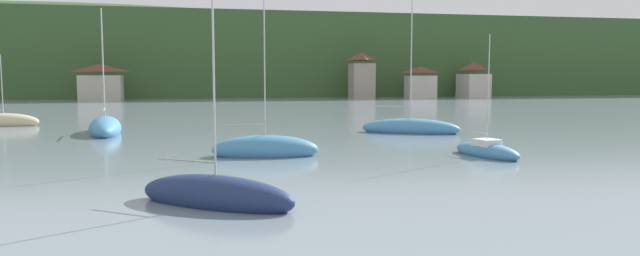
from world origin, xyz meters
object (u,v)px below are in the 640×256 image
object	(u,v)px
shore_building_west	(101,83)
sailboat_far_0	(105,128)
sailboat_far_2	(410,128)
shore_building_eastcentral	(473,80)
shore_building_central	(421,83)
sailboat_far_8	(4,122)
shore_building_westcentral	(362,76)
sailboat_mid_3	(265,149)
sailboat_mid_6	(487,151)
sailboat_mid_5	(216,196)

from	to	relation	value
shore_building_west	sailboat_far_0	distance (m)	59.37
shore_building_west	sailboat_far_2	world-z (taller)	sailboat_far_2
shore_building_eastcentral	sailboat_far_0	world-z (taller)	sailboat_far_0
shore_building_central	sailboat_far_8	distance (m)	75.62
shore_building_westcentral	shore_building_central	distance (m)	11.60
sailboat_mid_3	sailboat_far_8	distance (m)	29.40
shore_building_west	shore_building_westcentral	world-z (taller)	shore_building_westcentral
shore_building_west	shore_building_eastcentral	bearing A→B (deg)	0.83
shore_building_westcentral	sailboat_mid_6	xyz separation A→B (m)	(-14.48, -74.79, -3.90)
shore_building_central	sailboat_far_2	world-z (taller)	sailboat_far_2
shore_building_westcentral	sailboat_mid_3	bearing A→B (deg)	-109.52
sailboat_mid_5	sailboat_far_8	distance (m)	36.80
sailboat_mid_6	sailboat_far_8	world-z (taller)	sailboat_mid_6
shore_building_westcentral	shore_building_central	size ratio (longest dim) A/B	1.43
shore_building_central	sailboat_mid_5	xyz separation A→B (m)	(-39.93, -82.72, -2.61)
sailboat_far_8	sailboat_mid_3	bearing A→B (deg)	-46.03
shore_building_eastcentral	sailboat_far_0	xyz separation A→B (m)	(-58.86, -59.41, -2.97)
sailboat_far_0	shore_building_central	bearing A→B (deg)	-47.29
sailboat_mid_6	shore_building_west	bearing A→B (deg)	-171.06
sailboat_mid_3	sailboat_mid_6	distance (m)	11.45
shore_building_westcentral	sailboat_far_8	world-z (taller)	shore_building_westcentral
shore_building_central	sailboat_far_8	bearing A→B (deg)	-138.61
shore_building_westcentral	sailboat_mid_6	world-z (taller)	shore_building_westcentral
shore_building_central	sailboat_far_2	distance (m)	67.31
shore_building_west	sailboat_mid_6	xyz separation A→B (m)	(31.62, -74.54, -2.79)
shore_building_central	sailboat_far_2	bearing A→B (deg)	-112.36
sailboat_far_0	sailboat_mid_3	bearing A→B (deg)	-151.86
shore_building_eastcentral	sailboat_mid_6	xyz separation A→B (m)	(-37.52, -75.54, -3.11)
shore_building_eastcentral	sailboat_far_0	size ratio (longest dim) A/B	0.74
shore_building_westcentral	sailboat_far_8	size ratio (longest dim) A/B	1.36
sailboat_far_2	sailboat_mid_3	distance (m)	15.18
sailboat_far_0	sailboat_mid_5	distance (m)	25.63
sailboat_mid_5	shore_building_west	bearing A→B (deg)	137.63
sailboat_mid_3	sailboat_far_0	bearing A→B (deg)	134.12
shore_building_eastcentral	sailboat_mid_5	bearing A→B (deg)	-121.51
shore_building_eastcentral	sailboat_mid_3	world-z (taller)	sailboat_mid_3
sailboat_mid_3	sailboat_far_8	xyz separation A→B (m)	(-19.49, 22.00, -0.01)
sailboat_far_0	sailboat_far_2	distance (m)	22.12
shore_building_eastcentral	sailboat_far_0	bearing A→B (deg)	-134.73
shore_building_westcentral	shore_building_eastcentral	distance (m)	23.07
shore_building_central	sailboat_mid_6	distance (m)	78.78
shore_building_west	sailboat_far_0	size ratio (longest dim) A/B	0.77
shore_building_westcentral	sailboat_far_8	distance (m)	67.82
shore_building_central	sailboat_far_2	size ratio (longest dim) A/B	0.55
shore_building_westcentral	shore_building_central	world-z (taller)	shore_building_westcentral
sailboat_far_0	sailboat_mid_5	xyz separation A→B (m)	(7.41, -24.53, -0.09)
shore_building_eastcentral	sailboat_mid_5	xyz separation A→B (m)	(-51.45, -83.94, -3.06)
sailboat_far_0	sailboat_mid_6	size ratio (longest dim) A/B	1.45
sailboat_far_2	sailboat_mid_5	xyz separation A→B (m)	(-14.34, -20.52, -0.04)
sailboat_mid_5	sailboat_mid_6	bearing A→B (deg)	66.68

